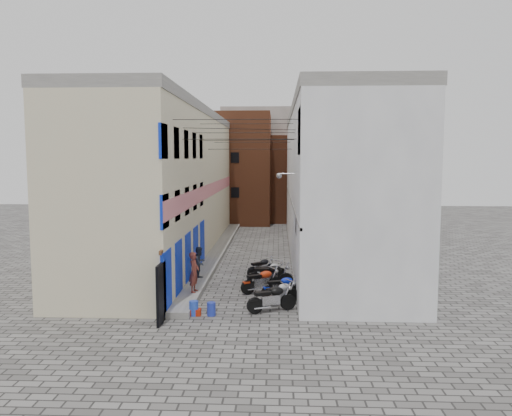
# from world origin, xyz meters

# --- Properties ---
(ground) EXTENTS (90.00, 90.00, 0.00)m
(ground) POSITION_xyz_m (0.00, 0.00, 0.00)
(ground) COLOR #4E4B49
(ground) RESTS_ON ground
(plinth) EXTENTS (0.90, 26.00, 0.25)m
(plinth) POSITION_xyz_m (-2.05, 13.00, 0.12)
(plinth) COLOR slate
(plinth) RESTS_ON ground
(building_left) EXTENTS (5.10, 27.00, 9.00)m
(building_left) POSITION_xyz_m (-4.98, 12.95, 4.50)
(building_left) COLOR beige
(building_left) RESTS_ON ground
(building_right) EXTENTS (5.94, 26.00, 9.00)m
(building_right) POSITION_xyz_m (5.00, 13.00, 4.51)
(building_right) COLOR silver
(building_right) RESTS_ON ground
(building_far_brick_left) EXTENTS (6.00, 6.00, 10.00)m
(building_far_brick_left) POSITION_xyz_m (-2.00, 28.00, 5.00)
(building_far_brick_left) COLOR brown
(building_far_brick_left) RESTS_ON ground
(building_far_brick_right) EXTENTS (5.00, 6.00, 8.00)m
(building_far_brick_right) POSITION_xyz_m (3.00, 30.00, 4.00)
(building_far_brick_right) COLOR brown
(building_far_brick_right) RESTS_ON ground
(building_far_concrete) EXTENTS (8.00, 5.00, 11.00)m
(building_far_concrete) POSITION_xyz_m (0.00, 34.00, 5.50)
(building_far_concrete) COLOR slate
(building_far_concrete) RESTS_ON ground
(far_shopfront) EXTENTS (2.00, 0.30, 2.40)m
(far_shopfront) POSITION_xyz_m (0.00, 25.20, 1.20)
(far_shopfront) COLOR black
(far_shopfront) RESTS_ON ground
(overhead_wires) EXTENTS (5.80, 13.02, 1.32)m
(overhead_wires) POSITION_xyz_m (0.00, 7.64, 7.12)
(overhead_wires) COLOR black
(overhead_wires) RESTS_ON ground
(motorcycle_a) EXTENTS (2.12, 1.38, 1.18)m
(motorcycle_a) POSITION_xyz_m (1.47, 1.06, 0.59)
(motorcycle_a) COLOR black
(motorcycle_a) RESTS_ON ground
(motorcycle_b) EXTENTS (1.83, 1.50, 1.05)m
(motorcycle_b) POSITION_xyz_m (1.80, 2.01, 0.53)
(motorcycle_b) COLOR #B1B1B6
(motorcycle_b) RESTS_ON ground
(motorcycle_c) EXTENTS (1.96, 1.19, 1.08)m
(motorcycle_c) POSITION_xyz_m (1.90, 3.00, 0.54)
(motorcycle_c) COLOR #0C22BC
(motorcycle_c) RESTS_ON ground
(motorcycle_d) EXTENTS (2.07, 1.60, 1.18)m
(motorcycle_d) POSITION_xyz_m (0.99, 3.86, 0.59)
(motorcycle_d) COLOR #BB2B0D
(motorcycle_d) RESTS_ON ground
(motorcycle_e) EXTENTS (2.17, 0.75, 1.25)m
(motorcycle_e) POSITION_xyz_m (1.35, 4.82, 0.62)
(motorcycle_e) COLOR black
(motorcycle_e) RESTS_ON ground
(motorcycle_f) EXTENTS (1.71, 1.47, 1.00)m
(motorcycle_f) POSITION_xyz_m (1.39, 6.11, 0.50)
(motorcycle_f) COLOR #ABABAF
(motorcycle_f) RESTS_ON ground
(motorcycle_g) EXTENTS (1.71, 1.61, 1.04)m
(motorcycle_g) POSITION_xyz_m (0.89, 6.96, 0.52)
(motorcycle_g) COLOR black
(motorcycle_g) RESTS_ON ground
(person_a) EXTENTS (0.49, 0.68, 1.73)m
(person_a) POSITION_xyz_m (-1.88, 2.92, 1.12)
(person_a) COLOR brown
(person_a) RESTS_ON plinth
(person_b) EXTENTS (0.85, 0.92, 1.53)m
(person_b) POSITION_xyz_m (-2.02, 5.33, 1.01)
(person_b) COLOR #2D3544
(person_b) RESTS_ON plinth
(water_jug_near) EXTENTS (0.37, 0.37, 0.56)m
(water_jug_near) POSITION_xyz_m (-1.49, 0.50, 0.28)
(water_jug_near) COLOR blue
(water_jug_near) RESTS_ON ground
(water_jug_far) EXTENTS (0.40, 0.40, 0.51)m
(water_jug_far) POSITION_xyz_m (-0.82, 0.50, 0.26)
(water_jug_far) COLOR #2234AC
(water_jug_far) RESTS_ON ground
(red_crate) EXTENTS (0.42, 0.33, 0.25)m
(red_crate) POSITION_xyz_m (-1.42, 0.50, 0.13)
(red_crate) COLOR #A2210B
(red_crate) RESTS_ON ground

